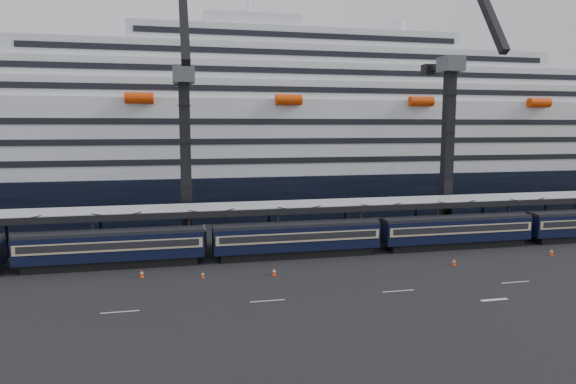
# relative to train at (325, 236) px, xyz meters

# --- Properties ---
(ground) EXTENTS (260.00, 260.00, 0.00)m
(ground) POSITION_rel_train_xyz_m (4.65, -10.00, -2.20)
(ground) COLOR black
(ground) RESTS_ON ground
(lane_markings) EXTENTS (111.00, 4.27, 0.02)m
(lane_markings) POSITION_rel_train_xyz_m (12.80, -15.23, -2.19)
(lane_markings) COLOR beige
(lane_markings) RESTS_ON ground
(train) EXTENTS (133.05, 3.00, 4.05)m
(train) POSITION_rel_train_xyz_m (0.00, 0.00, 0.00)
(train) COLOR black
(train) RESTS_ON ground
(canopy) EXTENTS (130.00, 6.25, 5.53)m
(canopy) POSITION_rel_train_xyz_m (4.65, 4.00, 3.05)
(canopy) COLOR #95979D
(canopy) RESTS_ON ground
(cruise_ship) EXTENTS (214.09, 28.84, 34.00)m
(cruise_ship) POSITION_rel_train_xyz_m (3.57, 35.99, 10.14)
(cruise_ship) COLOR black
(cruise_ship) RESTS_ON ground
(crane_dark_near) EXTENTS (4.50, 17.75, 35.08)m
(crane_dark_near) POSITION_rel_train_xyz_m (-15.35, 8.59, 9.73)
(crane_dark_near) COLOR #45464C
(crane_dark_near) RESTS_ON ground
(crane_dark_mid) EXTENTS (4.50, 18.24, 39.64)m
(crane_dark_mid) POSITION_rel_train_xyz_m (19.65, 7.59, 11.16)
(crane_dark_mid) COLOR #45464C
(crane_dark_mid) RESTS_ON ground
(traffic_cone_b) EXTENTS (0.43, 0.43, 0.86)m
(traffic_cone_b) POSITION_rel_train_xyz_m (-20.18, -4.52, -1.78)
(traffic_cone_b) COLOR #E53C07
(traffic_cone_b) RESTS_ON ground
(traffic_cone_c) EXTENTS (0.34, 0.34, 0.69)m
(traffic_cone_c) POSITION_rel_train_xyz_m (-14.34, -5.96, -1.86)
(traffic_cone_c) COLOR #E53C07
(traffic_cone_c) RESTS_ON ground
(traffic_cone_d) EXTENTS (0.42, 0.42, 0.84)m
(traffic_cone_d) POSITION_rel_train_xyz_m (-7.35, -6.72, -1.79)
(traffic_cone_d) COLOR #E53C07
(traffic_cone_d) RESTS_ON ground
(traffic_cone_e) EXTENTS (0.41, 0.41, 0.82)m
(traffic_cone_e) POSITION_rel_train_xyz_m (12.15, -7.26, -1.79)
(traffic_cone_e) COLOR #E53C07
(traffic_cone_e) RESTS_ON ground
(traffic_cone_f) EXTENTS (0.43, 0.43, 0.86)m
(traffic_cone_f) POSITION_rel_train_xyz_m (25.40, -5.84, -1.78)
(traffic_cone_f) COLOR #E53C07
(traffic_cone_f) RESTS_ON ground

